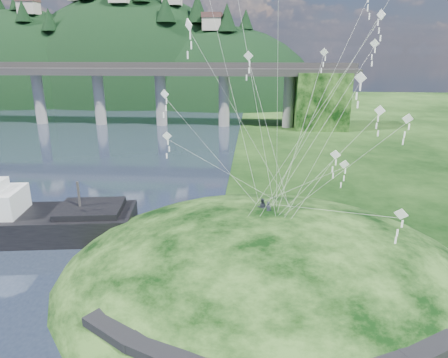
{
  "coord_description": "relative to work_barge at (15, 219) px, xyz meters",
  "views": [
    {
      "loc": [
        6.6,
        -27.28,
        17.77
      ],
      "look_at": [
        4.0,
        6.0,
        7.0
      ],
      "focal_mm": 32.0,
      "sensor_mm": 36.0,
      "label": 1
    }
  ],
  "objects": [
    {
      "name": "wooden_dock",
      "position": [
        9.24,
        0.03,
        -1.52
      ],
      "size": [
        13.56,
        4.61,
        0.96
      ],
      "color": "#322614",
      "rests_on": "ground"
    },
    {
      "name": "kite_swarm",
      "position": [
        26.83,
        -3.23,
        15.14
      ],
      "size": [
        18.76,
        15.83,
        20.37
      ],
      "color": "white",
      "rests_on": "ground"
    },
    {
      "name": "grass_hill",
      "position": [
        24.73,
        -5.09,
        -3.44
      ],
      "size": [
        36.0,
        32.0,
        13.0
      ],
      "color": "black",
      "rests_on": "ground"
    },
    {
      "name": "bridge",
      "position": [
        -9.73,
        62.98,
        7.76
      ],
      "size": [
        160.0,
        11.0,
        15.0
      ],
      "color": "#2D2B2B",
      "rests_on": "ground"
    },
    {
      "name": "ground",
      "position": [
        16.73,
        -7.09,
        -1.94
      ],
      "size": [
        320.0,
        320.0,
        0.0
      ],
      "primitive_type": "plane",
      "color": "black",
      "rests_on": "ground"
    },
    {
      "name": "kite_flyers",
      "position": [
        24.26,
        -2.45,
        3.77
      ],
      "size": [
        1.27,
        1.44,
        1.67
      ],
      "color": "#292D37",
      "rests_on": "ground"
    },
    {
      "name": "work_barge",
      "position": [
        0.0,
        0.0,
        0.0
      ],
      "size": [
        22.77,
        9.0,
        7.75
      ],
      "color": "black",
      "rests_on": "ground"
    },
    {
      "name": "far_ridge",
      "position": [
        -26.85,
        115.08,
        -9.38
      ],
      "size": [
        153.0,
        70.0,
        94.5
      ],
      "color": "black",
      "rests_on": "ground"
    },
    {
      "name": "footpath",
      "position": [
        24.19,
        -16.83,
        0.14
      ],
      "size": [
        22.29,
        5.84,
        0.83
      ],
      "color": "black",
      "rests_on": "ground"
    }
  ]
}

